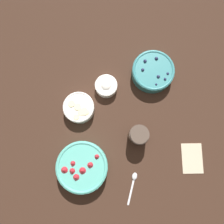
% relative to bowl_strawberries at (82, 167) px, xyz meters
% --- Properties ---
extents(ground_plane, '(4.00, 4.00, 0.00)m').
position_rel_bowl_strawberries_xyz_m(ground_plane, '(-0.11, 0.22, -0.04)').
color(ground_plane, '#382319').
extents(bowl_strawberries, '(0.21, 0.21, 0.09)m').
position_rel_bowl_strawberries_xyz_m(bowl_strawberries, '(0.00, 0.00, 0.00)').
color(bowl_strawberries, '#56B7A8').
rests_on(bowl_strawberries, ground_plane).
extents(bowl_blueberries, '(0.19, 0.19, 0.06)m').
position_rel_bowl_strawberries_xyz_m(bowl_blueberries, '(-0.32, 0.41, -0.01)').
color(bowl_blueberries, teal).
rests_on(bowl_blueberries, ground_plane).
extents(bowl_bananas, '(0.14, 0.14, 0.05)m').
position_rel_bowl_strawberries_xyz_m(bowl_bananas, '(-0.25, 0.05, -0.01)').
color(bowl_bananas, white).
rests_on(bowl_bananas, ground_plane).
extents(bowl_cream, '(0.10, 0.10, 0.05)m').
position_rel_bowl_strawberries_xyz_m(bowl_cream, '(-0.32, 0.19, -0.02)').
color(bowl_cream, white).
rests_on(bowl_cream, ground_plane).
extents(jar_chocolate, '(0.08, 0.08, 0.10)m').
position_rel_bowl_strawberries_xyz_m(jar_chocolate, '(-0.06, 0.26, 0.00)').
color(jar_chocolate, '#4C3D33').
rests_on(jar_chocolate, ground_plane).
extents(napkin, '(0.15, 0.12, 0.01)m').
position_rel_bowl_strawberries_xyz_m(napkin, '(0.10, 0.47, -0.04)').
color(napkin, beige).
rests_on(napkin, ground_plane).
extents(spoon, '(0.13, 0.08, 0.01)m').
position_rel_bowl_strawberries_xyz_m(spoon, '(0.12, 0.19, -0.04)').
color(spoon, silver).
rests_on(spoon, ground_plane).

